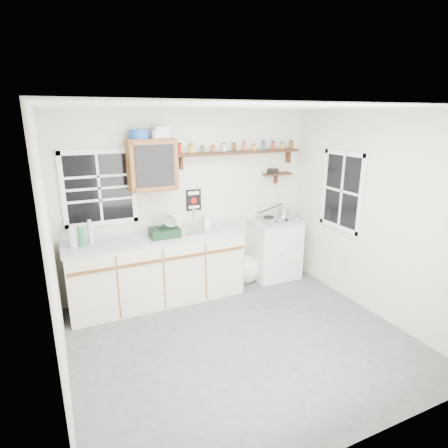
% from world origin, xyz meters
% --- Properties ---
extents(room, '(3.64, 3.24, 2.54)m').
position_xyz_m(room, '(0.00, 0.00, 1.25)').
color(room, '#48484A').
rests_on(room, ground).
extents(main_cabinet, '(2.31, 0.63, 0.92)m').
position_xyz_m(main_cabinet, '(-0.58, 1.30, 0.46)').
color(main_cabinet, beige).
rests_on(main_cabinet, floor).
extents(right_cabinet, '(0.73, 0.57, 0.91)m').
position_xyz_m(right_cabinet, '(1.25, 1.32, 0.46)').
color(right_cabinet, silver).
rests_on(right_cabinet, floor).
extents(sink, '(0.52, 0.44, 0.29)m').
position_xyz_m(sink, '(-0.05, 1.30, 0.93)').
color(sink, '#B8B9BD').
rests_on(sink, main_cabinet).
extents(upper_cabinet, '(0.60, 0.32, 0.65)m').
position_xyz_m(upper_cabinet, '(-0.55, 1.44, 1.82)').
color(upper_cabinet, brown).
rests_on(upper_cabinet, wall_back).
extents(upper_cabinet_clutter, '(0.49, 0.24, 0.14)m').
position_xyz_m(upper_cabinet_clutter, '(-0.57, 1.44, 2.21)').
color(upper_cabinet_clutter, '#1B4AB0').
rests_on(upper_cabinet_clutter, upper_cabinet).
extents(spice_shelf, '(1.91, 0.18, 0.35)m').
position_xyz_m(spice_shelf, '(0.73, 1.51, 1.93)').
color(spice_shelf, black).
rests_on(spice_shelf, wall_back).
extents(secondary_shelf, '(0.45, 0.16, 0.24)m').
position_xyz_m(secondary_shelf, '(1.36, 1.52, 1.58)').
color(secondary_shelf, black).
rests_on(secondary_shelf, wall_back).
extents(warning_sign, '(0.22, 0.02, 0.30)m').
position_xyz_m(warning_sign, '(0.05, 1.59, 1.28)').
color(warning_sign, black).
rests_on(warning_sign, wall_back).
extents(window_back, '(0.93, 0.03, 0.98)m').
position_xyz_m(window_back, '(-1.20, 1.59, 1.55)').
color(window_back, black).
rests_on(window_back, wall_back).
extents(window_right, '(0.03, 0.78, 1.08)m').
position_xyz_m(window_right, '(1.79, 0.55, 1.45)').
color(window_right, black).
rests_on(window_right, wall_back).
extents(water_bottles, '(0.29, 0.14, 0.30)m').
position_xyz_m(water_bottles, '(-1.49, 1.31, 1.05)').
color(water_bottles, '#A4BAC0').
rests_on(water_bottles, main_cabinet).
extents(dish_rack, '(0.37, 0.29, 0.28)m').
position_xyz_m(dish_rack, '(-0.47, 1.24, 1.01)').
color(dish_rack, black).
rests_on(dish_rack, main_cabinet).
extents(soap_bottle, '(0.10, 0.10, 0.21)m').
position_xyz_m(soap_bottle, '(0.16, 1.39, 1.02)').
color(soap_bottle, silver).
rests_on(soap_bottle, main_cabinet).
extents(rag, '(0.14, 0.13, 0.02)m').
position_xyz_m(rag, '(0.15, 1.20, 0.93)').
color(rag, maroon).
rests_on(rag, main_cabinet).
extents(hotplate, '(0.54, 0.32, 0.08)m').
position_xyz_m(hotplate, '(1.25, 1.30, 0.94)').
color(hotplate, '#B8B9BD').
rests_on(hotplate, right_cabinet).
extents(saucepan, '(0.42, 0.30, 0.19)m').
position_xyz_m(saucepan, '(1.37, 1.31, 1.03)').
color(saucepan, '#B8B9BD').
rests_on(saucepan, hotplate).
extents(trash_bag, '(0.41, 0.37, 0.47)m').
position_xyz_m(trash_bag, '(0.77, 1.32, 0.20)').
color(trash_bag, silver).
rests_on(trash_bag, floor).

